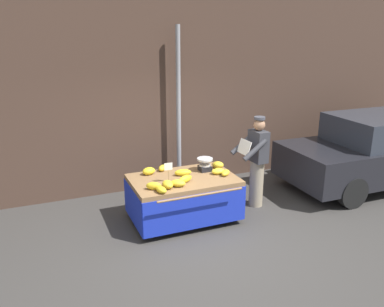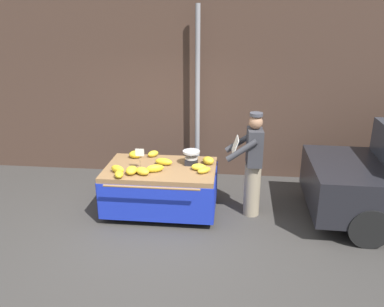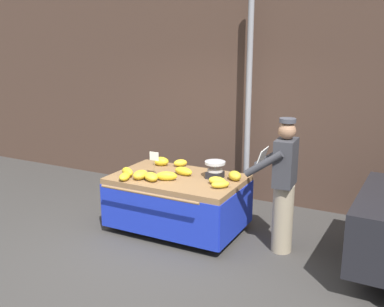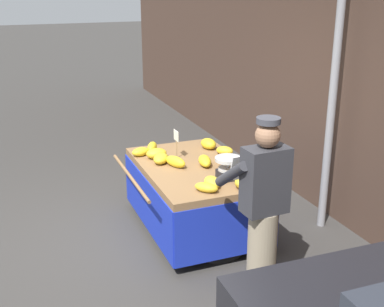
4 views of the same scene
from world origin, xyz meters
name	(u,v)px [view 3 (image 3 of 4)]	position (x,y,z in m)	size (l,w,h in m)	color
ground_plane	(148,256)	(0.00, 0.00, 0.00)	(60.00, 60.00, 0.00)	#383533
back_wall	(234,67)	(0.00, 2.67, 2.18)	(16.00, 0.24, 4.37)	#473328
street_pole	(248,104)	(0.40, 2.30, 1.65)	(0.09, 0.09, 3.29)	gray
banana_cart	(178,191)	(-0.06, 0.87, 0.58)	(1.80, 1.35, 0.79)	olive
weighing_scale	(215,170)	(0.42, 1.05, 0.91)	(0.28, 0.28, 0.24)	black
price_sign	(154,158)	(-0.37, 0.76, 1.03)	(0.14, 0.01, 0.34)	#997A51
banana_bunch_0	(220,184)	(0.66, 0.71, 0.83)	(0.13, 0.24, 0.09)	gold
banana_bunch_1	(183,171)	(-0.03, 0.98, 0.84)	(0.13, 0.29, 0.11)	gold
banana_bunch_2	(140,175)	(-0.46, 0.55, 0.85)	(0.17, 0.24, 0.12)	gold
banana_bunch_3	(124,177)	(-0.61, 0.40, 0.84)	(0.13, 0.22, 0.10)	gold
banana_bunch_4	(151,177)	(-0.28, 0.54, 0.84)	(0.16, 0.25, 0.11)	gold
banana_bunch_5	(180,163)	(-0.28, 1.34, 0.84)	(0.13, 0.21, 0.11)	gold
banana_bunch_6	(167,176)	(-0.11, 0.66, 0.85)	(0.11, 0.28, 0.12)	gold
banana_bunch_7	(127,172)	(-0.68, 0.56, 0.85)	(0.11, 0.24, 0.13)	gold
banana_bunch_8	(217,181)	(0.57, 0.81, 0.84)	(0.15, 0.24, 0.11)	yellow
banana_bunch_9	(235,176)	(0.70, 1.09, 0.85)	(0.16, 0.21, 0.13)	gold
banana_bunch_10	(161,161)	(-0.56, 1.25, 0.85)	(0.16, 0.23, 0.13)	gold
vendor_person	(283,185)	(1.41, 0.92, 0.87)	(0.59, 0.53, 1.71)	gray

